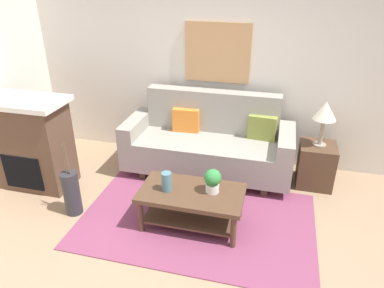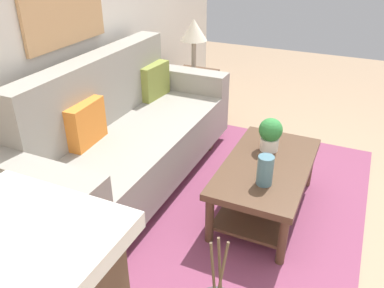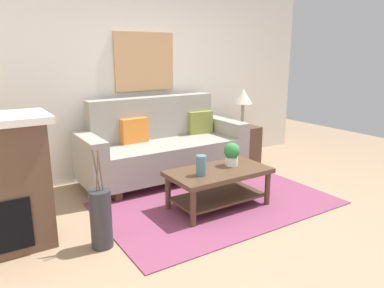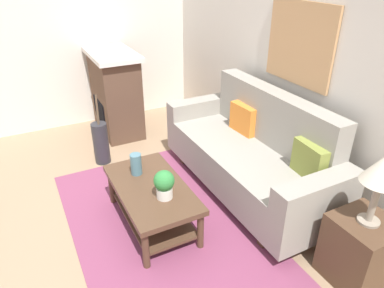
# 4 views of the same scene
# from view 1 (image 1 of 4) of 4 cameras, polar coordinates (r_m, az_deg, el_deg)

# --- Properties ---
(ground_plane) EXTENTS (9.46, 9.46, 0.00)m
(ground_plane) POSITION_cam_1_polar(r_m,az_deg,el_deg) (3.71, -1.15, -16.78)
(ground_plane) COLOR #9E7F60
(wall_back) EXTENTS (5.46, 0.10, 2.70)m
(wall_back) POSITION_cam_1_polar(r_m,az_deg,el_deg) (4.92, 5.43, 12.33)
(wall_back) COLOR silver
(wall_back) RESTS_ON ground_plane
(area_rug) EXTENTS (2.56, 1.61, 0.01)m
(area_rug) POSITION_cam_1_polar(r_m,az_deg,el_deg) (4.07, 0.76, -12.05)
(area_rug) COLOR #843D5B
(area_rug) RESTS_ON ground_plane
(couch) EXTENTS (2.19, 0.84, 1.08)m
(couch) POSITION_cam_1_polar(r_m,az_deg,el_deg) (4.76, 2.62, 0.10)
(couch) COLOR gray
(couch) RESTS_ON ground_plane
(throw_pillow_orange) EXTENTS (0.37, 0.14, 0.32)m
(throw_pillow_orange) POSITION_cam_1_polar(r_m,az_deg,el_deg) (4.84, -0.95, 3.83)
(throw_pillow_orange) COLOR orange
(throw_pillow_orange) RESTS_ON couch
(throw_pillow_olive) EXTENTS (0.37, 0.15, 0.32)m
(throw_pillow_olive) POSITION_cam_1_polar(r_m,az_deg,el_deg) (4.70, 11.16, 2.57)
(throw_pillow_olive) COLOR olive
(throw_pillow_olive) RESTS_ON couch
(coffee_table) EXTENTS (1.10, 0.60, 0.43)m
(coffee_table) POSITION_cam_1_polar(r_m,az_deg,el_deg) (3.84, -0.06, -8.97)
(coffee_table) COLOR #513826
(coffee_table) RESTS_ON ground_plane
(tabletop_vase) EXTENTS (0.11, 0.11, 0.21)m
(tabletop_vase) POSITION_cam_1_polar(r_m,az_deg,el_deg) (3.75, -4.08, -6.01)
(tabletop_vase) COLOR slate
(tabletop_vase) RESTS_ON coffee_table
(potted_plant_tabletop) EXTENTS (0.18, 0.18, 0.26)m
(potted_plant_tabletop) POSITION_cam_1_polar(r_m,az_deg,el_deg) (3.70, 3.31, -5.78)
(potted_plant_tabletop) COLOR white
(potted_plant_tabletop) RESTS_ON coffee_table
(side_table) EXTENTS (0.44, 0.44, 0.56)m
(side_table) POSITION_cam_1_polar(r_m,az_deg,el_deg) (4.82, 19.16, -3.16)
(side_table) COLOR #513826
(side_table) RESTS_ON ground_plane
(table_lamp) EXTENTS (0.28, 0.28, 0.57)m
(table_lamp) POSITION_cam_1_polar(r_m,az_deg,el_deg) (4.53, 20.48, 4.74)
(table_lamp) COLOR gray
(table_lamp) RESTS_ON side_table
(fireplace) EXTENTS (1.02, 0.58, 1.16)m
(fireplace) POSITION_cam_1_polar(r_m,az_deg,el_deg) (4.85, -24.31, 0.18)
(fireplace) COLOR brown
(fireplace) RESTS_ON ground_plane
(floor_vase) EXTENTS (0.19, 0.19, 0.52)m
(floor_vase) POSITION_cam_1_polar(r_m,az_deg,el_deg) (4.27, -18.67, -7.45)
(floor_vase) COLOR #2D2D33
(floor_vase) RESTS_ON ground_plane
(floor_vase_branch_a) EXTENTS (0.03, 0.03, 0.36)m
(floor_vase_branch_a) POSITION_cam_1_polar(r_m,az_deg,el_deg) (4.04, -19.32, -2.27)
(floor_vase_branch_a) COLOR brown
(floor_vase_branch_a) RESTS_ON floor_vase
(floor_vase_branch_b) EXTENTS (0.05, 0.03, 0.36)m
(floor_vase_branch_b) POSITION_cam_1_polar(r_m,az_deg,el_deg) (4.07, -19.55, -2.11)
(floor_vase_branch_b) COLOR brown
(floor_vase_branch_b) RESTS_ON floor_vase
(floor_vase_branch_c) EXTENTS (0.04, 0.05, 0.36)m
(floor_vase_branch_c) POSITION_cam_1_polar(r_m,az_deg,el_deg) (4.04, -19.81, -2.33)
(floor_vase_branch_c) COLOR brown
(floor_vase_branch_c) RESTS_ON floor_vase
(framed_painting) EXTENTS (0.87, 0.03, 0.78)m
(framed_painting) POSITION_cam_1_polar(r_m,az_deg,el_deg) (4.83, 4.09, 14.34)
(framed_painting) COLOR tan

